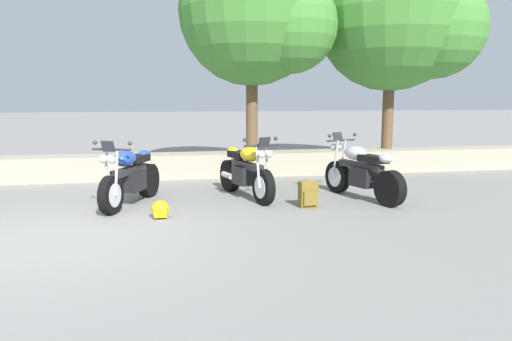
{
  "coord_description": "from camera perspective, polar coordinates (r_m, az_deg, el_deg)",
  "views": [
    {
      "loc": [
        1.34,
        -6.61,
        1.84
      ],
      "look_at": [
        2.86,
        1.2,
        0.65
      ],
      "focal_mm": 34.28,
      "sensor_mm": 36.0,
      "label": 1
    }
  ],
  "objects": [
    {
      "name": "motorcycle_silver_far_right",
      "position": [
        9.12,
        12.2,
        -0.23
      ],
      "size": [
        0.91,
        2.01,
        1.18
      ],
      "color": "black",
      "rests_on": "ground"
    },
    {
      "name": "motorcycle_yellow_centre",
      "position": [
        9.01,
        -1.16,
        -0.15
      ],
      "size": [
        0.88,
        2.03,
        1.18
      ],
      "color": "black",
      "rests_on": "ground"
    },
    {
      "name": "motorcycle_blue_near_left",
      "position": [
        8.66,
        -14.49,
        -0.77
      ],
      "size": [
        1.03,
        1.96,
        1.18
      ],
      "color": "black",
      "rests_on": "ground"
    },
    {
      "name": "ground_plane",
      "position": [
        6.99,
        -21.82,
        -7.37
      ],
      "size": [
        120.0,
        120.0,
        0.0
      ],
      "primitive_type": "plane",
      "color": "gray"
    },
    {
      "name": "rider_helmet",
      "position": [
        7.66,
        -11.11,
        -4.49
      ],
      "size": [
        0.28,
        0.28,
        0.28
      ],
      "color": "yellow",
      "rests_on": "ground"
    },
    {
      "name": "leafy_tree_mid_right",
      "position": [
        13.08,
        16.53,
        16.76
      ],
      "size": [
        3.95,
        3.76,
        5.21
      ],
      "color": "brown",
      "rests_on": "stone_wall"
    },
    {
      "name": "stone_wall",
      "position": [
        11.6,
        -17.52,
        0.35
      ],
      "size": [
        36.0,
        0.8,
        0.55
      ],
      "primitive_type": "cube",
      "color": "#A89E89",
      "rests_on": "ground"
    },
    {
      "name": "rider_backpack",
      "position": [
        8.28,
        6.11,
        -2.66
      ],
      "size": [
        0.32,
        0.28,
        0.47
      ],
      "color": "brown",
      "rests_on": "ground"
    },
    {
      "name": "leafy_tree_mid_left",
      "position": [
        11.86,
        0.42,
        17.68
      ],
      "size": [
        3.58,
        3.41,
        4.97
      ],
      "color": "brown",
      "rests_on": "stone_wall"
    }
  ]
}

